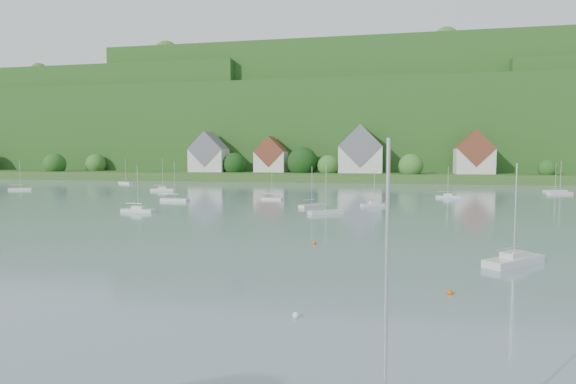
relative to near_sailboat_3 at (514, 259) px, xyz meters
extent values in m
cube|color=#2A531F|center=(-26.14, 152.39, 1.04)|extent=(600.00, 60.00, 3.00)
cube|color=#1F4516|center=(-26.14, 227.39, 19.54)|extent=(620.00, 160.00, 40.00)
cube|color=#1F4516|center=(-176.14, 212.39, 23.54)|extent=(200.00, 120.00, 52.00)
cube|color=#1F4516|center=(-16.14, 222.39, 27.54)|extent=(240.00, 130.00, 60.00)
sphere|color=#2B5E22|center=(-134.22, 143.88, 5.34)|extent=(8.61, 8.61, 8.61)
sphere|color=#215018|center=(-145.91, 132.87, 5.47)|extent=(9.03, 9.03, 9.03)
sphere|color=#2B5E22|center=(-32.94, 136.27, 5.20)|extent=(8.19, 8.19, 8.19)
sphere|color=#2B5E22|center=(-78.10, 138.46, 4.65)|extent=(6.49, 6.49, 6.49)
sphere|color=#2B5E22|center=(20.71, 144.48, 6.49)|extent=(12.16, 12.16, 12.16)
sphere|color=#2B5E22|center=(-3.15, 132.33, 5.38)|extent=(8.73, 8.73, 8.73)
sphere|color=black|center=(-70.02, 138.25, 5.57)|extent=(9.32, 9.32, 9.32)
sphere|color=#215018|center=(41.70, 134.08, 4.57)|extent=(6.24, 6.24, 6.24)
sphere|color=black|center=(-43.14, 138.75, 6.41)|extent=(11.92, 11.92, 11.92)
sphere|color=#2B5E22|center=(-145.86, 180.94, 51.38)|extent=(10.52, 10.52, 10.52)
sphere|color=#215018|center=(-110.41, 215.53, 51.34)|extent=(10.29, 10.29, 10.29)
sphere|color=black|center=(-216.50, 210.41, 51.34)|extent=(10.31, 10.31, 10.31)
sphere|color=black|center=(-201.33, 185.75, 50.96)|extent=(8.14, 8.14, 8.14)
sphere|color=#2B5E22|center=(-203.71, 214.98, 50.79)|extent=(7.15, 7.15, 7.15)
sphere|color=black|center=(-94.31, 203.78, 50.79)|extent=(7.18, 7.18, 7.18)
sphere|color=#2B5E22|center=(-184.12, 174.08, 51.09)|extent=(8.89, 8.89, 8.89)
sphere|color=black|center=(-219.45, 206.34, 51.28)|extent=(9.97, 9.97, 9.97)
sphere|color=#215018|center=(13.35, 207.42, 59.78)|extent=(12.83, 12.83, 12.83)
sphere|color=#2B5E22|center=(-66.07, 194.57, 58.97)|extent=(8.18, 8.18, 8.18)
sphere|color=#215018|center=(-25.03, 232.04, 59.77)|extent=(12.73, 12.73, 12.73)
sphere|color=#215018|center=(57.25, 196.93, 59.55)|extent=(11.50, 11.50, 11.50)
sphere|color=#215018|center=(34.57, 227.28, 60.10)|extent=(14.65, 14.65, 14.65)
sphere|color=#2B5E22|center=(13.11, 183.68, 59.63)|extent=(11.95, 11.95, 11.95)
sphere|color=#2B5E22|center=(-73.28, 226.69, 58.78)|extent=(7.07, 7.07, 7.07)
sphere|color=black|center=(-29.61, 195.70, 58.98)|extent=(8.21, 8.21, 8.21)
sphere|color=#2B5E22|center=(-48.96, 219.49, 59.68)|extent=(12.24, 12.24, 12.24)
sphere|color=#2B5E22|center=(-121.64, 188.29, 59.93)|extent=(13.65, 13.65, 13.65)
sphere|color=#2B5E22|center=(74.34, 210.75, 48.16)|extent=(14.97, 14.97, 14.97)
sphere|color=#215018|center=(52.53, 208.21, 47.25)|extent=(9.78, 9.78, 9.78)
sphere|color=#215018|center=(-66.12, 214.53, 41.64)|extent=(12.01, 12.01, 12.01)
sphere|color=black|center=(-29.85, 224.60, 42.29)|extent=(15.72, 15.72, 15.72)
sphere|color=#215018|center=(-15.26, 220.32, 41.38)|extent=(10.54, 10.54, 10.54)
sphere|color=#215018|center=(-219.44, 251.01, 40.97)|extent=(8.18, 8.18, 8.18)
sphere|color=black|center=(-202.05, 241.98, 41.07)|extent=(8.74, 8.74, 8.74)
sphere|color=black|center=(-217.91, 220.90, 42.23)|extent=(15.38, 15.38, 15.38)
cube|color=beige|center=(-81.14, 139.39, 7.04)|extent=(14.00, 10.00, 9.00)
cube|color=slate|center=(-81.14, 139.39, 11.54)|extent=(14.00, 10.40, 14.00)
cube|color=beige|center=(-56.14, 141.39, 6.54)|extent=(12.00, 9.00, 8.00)
cube|color=brown|center=(-56.14, 141.39, 10.54)|extent=(12.00, 9.36, 12.00)
cube|color=beige|center=(-21.14, 140.39, 7.54)|extent=(16.00, 11.00, 10.00)
cube|color=slate|center=(-21.14, 140.39, 12.54)|extent=(16.00, 11.44, 16.00)
cube|color=beige|center=(18.86, 138.39, 7.04)|extent=(13.00, 10.00, 9.00)
cube|color=brown|center=(18.86, 138.39, 11.54)|extent=(13.00, 10.40, 13.00)
cylinder|color=silver|center=(-10.92, -33.68, 4.92)|extent=(0.10, 0.10, 9.28)
cube|color=silver|center=(0.00, 0.00, -0.13)|extent=(6.00, 5.97, 0.66)
cube|color=silver|center=(0.00, 0.00, 0.45)|extent=(2.56, 2.55, 0.50)
cylinder|color=silver|center=(0.00, 0.00, 4.34)|extent=(0.10, 0.10, 8.27)
cylinder|color=silver|center=(-0.70, -0.70, 1.10)|extent=(2.64, 2.62, 0.08)
sphere|color=white|center=(-16.18, -17.59, -0.46)|extent=(0.41, 0.41, 0.41)
sphere|color=#DB5000|center=(-6.61, -10.73, -0.46)|extent=(0.42, 0.42, 0.42)
sphere|color=#DB5000|center=(-18.66, 6.25, -0.46)|extent=(0.45, 0.45, 0.45)
cube|color=silver|center=(-20.86, 33.68, -0.16)|extent=(5.78, 4.83, 0.59)
cylinder|color=silver|center=(-20.86, 33.68, 3.84)|extent=(0.10, 0.10, 7.42)
cylinder|color=silver|center=(-21.58, 33.16, 1.03)|extent=(2.69, 1.98, 0.08)
cube|color=silver|center=(-70.37, 76.24, -0.14)|extent=(6.59, 2.41, 0.65)
cube|color=silver|center=(-70.37, 76.24, 0.43)|extent=(2.37, 1.47, 0.50)
cylinder|color=silver|center=(-70.37, 76.24, 4.22)|extent=(0.10, 0.10, 8.06)
cylinder|color=silver|center=(-71.34, 76.14, 1.08)|extent=(3.54, 0.42, 0.08)
cube|color=silver|center=(30.50, 85.13, -0.15)|extent=(6.32, 3.95, 0.61)
cylinder|color=silver|center=(30.50, 85.13, 3.99)|extent=(0.10, 0.10, 7.67)
cylinder|color=silver|center=(29.65, 84.77, 1.05)|extent=(3.14, 1.37, 0.08)
cube|color=silver|center=(-35.38, 56.40, -0.23)|extent=(4.79, 2.01, 0.46)
cylinder|color=silver|center=(-35.38, 56.40, 2.91)|extent=(0.10, 0.10, 5.81)
cylinder|color=silver|center=(-36.07, 56.51, 0.90)|extent=(2.54, 0.48, 0.08)
cube|color=silver|center=(-24.71, 43.54, -0.18)|extent=(4.48, 5.47, 0.56)
cylinder|color=silver|center=(-24.71, 43.54, 3.59)|extent=(0.10, 0.10, 6.98)
cylinder|color=silver|center=(-25.19, 42.85, 1.00)|extent=(1.82, 2.56, 0.08)
cube|color=silver|center=(-13.45, 47.23, -0.21)|extent=(5.15, 3.81, 0.51)
cube|color=silver|center=(-13.45, 47.23, 0.30)|extent=(2.06, 1.77, 0.50)
cylinder|color=silver|center=(-13.45, 47.23, 3.25)|extent=(0.10, 0.10, 6.41)
cylinder|color=silver|center=(-14.12, 46.84, 0.95)|extent=(2.48, 1.48, 0.08)
cube|color=silver|center=(-110.15, 71.15, -0.17)|extent=(6.11, 3.76, 0.59)
cylinder|color=silver|center=(-110.15, 71.15, 3.83)|extent=(0.10, 0.10, 7.40)
cylinder|color=silver|center=(-110.98, 70.81, 1.03)|extent=(3.05, 1.30, 0.08)
cube|color=silver|center=(-54.60, 49.38, -0.16)|extent=(6.26, 2.33, 0.61)
cylinder|color=silver|center=(-54.60, 49.38, 3.97)|extent=(0.10, 0.10, 7.64)
cylinder|color=silver|center=(-55.51, 49.47, 1.05)|extent=(3.35, 0.42, 0.08)
cube|color=silver|center=(-52.18, 29.64, -0.17)|extent=(5.97, 2.12, 0.59)
cube|color=silver|center=(-52.18, 29.64, 0.37)|extent=(2.14, 1.31, 0.50)
cylinder|color=silver|center=(-52.18, 29.64, 3.78)|extent=(0.10, 0.10, 7.32)
cylinder|color=silver|center=(-53.06, 29.72, 1.02)|extent=(3.22, 0.35, 0.08)
cube|color=silver|center=(31.73, 92.80, -0.18)|extent=(5.90, 2.76, 0.57)
cylinder|color=silver|center=(31.73, 92.80, 3.67)|extent=(0.10, 0.10, 7.12)
cylinder|color=silver|center=(30.90, 92.62, 1.01)|extent=(3.08, 0.74, 0.08)
cube|color=silver|center=(2.22, 68.75, -0.20)|extent=(5.23, 1.61, 0.52)
cube|color=silver|center=(2.22, 68.75, 0.31)|extent=(1.85, 1.07, 0.50)
cylinder|color=silver|center=(2.22, 68.75, 3.30)|extent=(0.10, 0.10, 6.48)
cylinder|color=silver|center=(1.44, 68.77, 0.96)|extent=(2.85, 0.17, 0.08)
cube|color=silver|center=(-97.78, 104.91, -0.15)|extent=(6.44, 4.44, 0.63)
cylinder|color=silver|center=(-97.78, 104.91, 4.12)|extent=(0.10, 0.10, 7.90)
cylinder|color=silver|center=(-98.63, 105.34, 1.07)|extent=(3.14, 1.65, 0.08)
camera|label=1|loc=(-10.92, -45.51, 9.15)|focal=30.51mm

